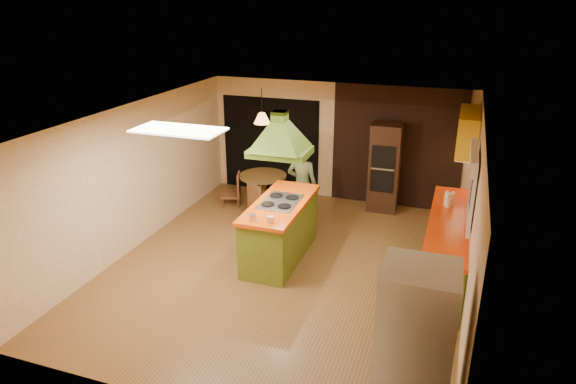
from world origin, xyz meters
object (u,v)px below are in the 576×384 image
at_px(man, 302,185).
at_px(wall_oven, 385,167).
at_px(refrigerator, 414,347).
at_px(kitchen_island, 280,229).
at_px(dining_table, 263,185).
at_px(canister_large, 449,199).

relative_size(man, wall_oven, 0.90).
relative_size(man, refrigerator, 0.90).
xyz_separation_m(kitchen_island, refrigerator, (2.47, -2.91, 0.39)).
bearing_deg(dining_table, kitchen_island, -60.86).
xyz_separation_m(wall_oven, dining_table, (-2.35, -0.75, -0.39)).
height_order(kitchen_island, canister_large, canister_large).
height_order(man, wall_oven, wall_oven).
distance_m(kitchen_island, refrigerator, 3.84).
bearing_deg(man, canister_large, 174.23).
bearing_deg(kitchen_island, canister_large, 19.54).
distance_m(wall_oven, canister_large, 2.17).
xyz_separation_m(kitchen_island, dining_table, (-1.07, 1.91, 0.00)).
bearing_deg(canister_large, kitchen_island, -160.01).
relative_size(dining_table, canister_large, 4.10).
distance_m(dining_table, canister_large, 3.83).
relative_size(kitchen_island, man, 1.24).
bearing_deg(kitchen_island, dining_table, 118.69).
xyz_separation_m(man, refrigerator, (2.52, -4.26, 0.08)).
xyz_separation_m(kitchen_island, man, (-0.05, 1.35, 0.30)).
bearing_deg(wall_oven, refrigerator, -79.58).
distance_m(kitchen_island, dining_table, 2.19).
relative_size(refrigerator, dining_table, 1.85).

